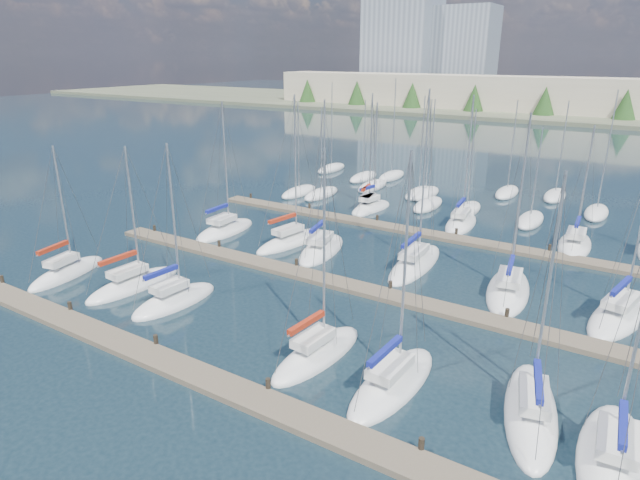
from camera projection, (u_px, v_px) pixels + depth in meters
The scene contains 23 objects.
ground at pixel (497, 174), 73.95m from camera, with size 400.00×400.00×0.00m, color #1B2D37.
dock_near at pixel (196, 375), 27.65m from camera, with size 44.00×1.93×1.10m.
dock_mid at pixel (335, 282), 38.82m from camera, with size 44.00×1.93×1.10m.
dock_far at pixel (411, 231), 49.98m from camera, with size 44.00×1.93×1.10m.
sailboat_i at pixel (291, 241), 47.20m from camera, with size 3.54×8.44×13.44m.
sailboat_d at pixel (317, 354), 29.50m from camera, with size 2.87×7.51×12.25m.
sailboat_a at pixel (67, 273), 40.38m from camera, with size 3.50×7.35×10.46m.
sailboat_l at pixel (508, 290), 37.41m from camera, with size 4.14×8.98×13.06m.
sailboat_q at pixel (574, 245), 46.31m from camera, with size 3.08×7.66×11.10m.
sailboat_b at pixel (134, 284), 38.37m from camera, with size 2.75×7.74×10.78m.
sailboat_h at pixel (225, 230), 50.17m from camera, with size 3.16×7.57×12.66m.
sailboat_j at pixel (321, 249), 45.19m from camera, with size 4.25×8.21×13.22m.
sailboat_e at pixel (393, 383), 26.90m from camera, with size 2.88×7.95×12.59m.
sailboat_p at pixel (461, 223), 52.16m from camera, with size 3.34×7.85×13.04m.
sailboat_k at pixel (415, 264), 42.14m from camera, with size 3.04×9.57×14.22m.
sailboat_n at pixel (368, 207), 57.66m from camera, with size 3.46×7.23×12.78m.
sailboat_f at pixel (531, 412), 24.77m from camera, with size 4.21×8.71×12.11m.
sailboat_o at pixel (371, 208), 57.29m from camera, with size 3.15×6.43×11.91m.
sailboat_m at pixel (620, 314), 33.97m from camera, with size 4.47×9.16×12.24m.
sailboat_c at pixel (175, 300), 35.87m from camera, with size 2.98×6.81×11.41m.
sailboat_g at pixel (613, 458), 21.95m from camera, with size 3.19×7.98×13.16m.
distant_boats at pixel (423, 193), 63.10m from camera, with size 36.93×20.75×13.30m.
shoreline at pixel (538, 85), 149.80m from camera, with size 400.00×60.00×38.00m.
Camera 1 is at (18.12, -14.67, 15.90)m, focal length 30.00 mm.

